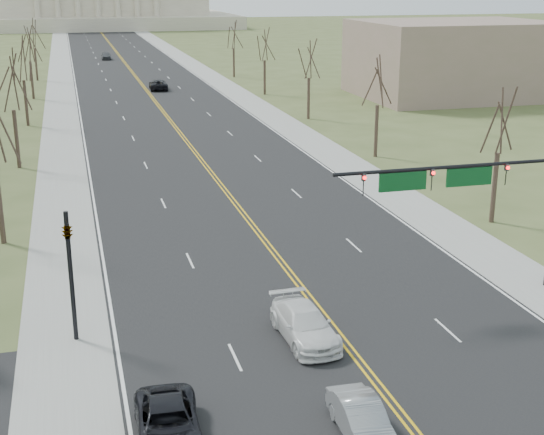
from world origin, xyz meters
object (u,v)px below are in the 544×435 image
signal_left (70,262)px  car_sb_inner_second (305,324)px  car_far_nb (158,85)px  car_far_sb (106,56)px  car_sb_inner_lead (362,420)px  car_sb_outer_lead (168,425)px  signal_mast (467,186)px

signal_left → car_sb_inner_second: 10.64m
car_far_nb → car_far_sb: (-4.82, 45.80, 0.04)m
car_sb_inner_lead → car_sb_outer_lead: 6.76m
car_sb_inner_lead → car_sb_inner_second: 7.75m
signal_mast → car_sb_inner_lead: size_ratio=2.97×
car_sb_outer_lead → car_sb_inner_lead: bearing=-9.6°
signal_mast → car_sb_inner_second: (-9.08, -2.66, -5.01)m
signal_left → car_far_sb: size_ratio=1.32×
car_sb_inner_second → car_far_sb: (-1.45, 127.35, 0.03)m
signal_left → car_sb_outer_lead: (2.95, -8.91, -3.03)m
car_sb_inner_second → car_far_nb: 81.61m
signal_mast → car_sb_inner_lead: signal_mast is taller
signal_mast → car_sb_inner_lead: bearing=-132.1°
car_sb_outer_lead → car_sb_inner_second: 9.32m
signal_left → car_sb_inner_lead: size_ratio=1.47×
signal_left → car_far_sb: (8.41, 124.68, -2.93)m
signal_mast → car_sb_inner_second: signal_mast is taller
car_sb_outer_lead → car_far_nb: (10.28, 87.79, 0.07)m
car_sb_inner_second → car_sb_inner_lead: bearing=-94.9°
car_sb_outer_lead → car_sb_inner_second: (6.92, 6.25, 0.07)m
signal_mast → car_sb_inner_second: bearing=-163.6°
car_sb_inner_second → car_far_nb: (3.37, 81.55, -0.00)m
signal_mast → car_far_nb: 79.25m
signal_left → car_sb_outer_lead: size_ratio=1.24×
signal_mast → car_far_nb: bearing=94.1°
car_sb_inner_lead → car_far_sb: car_far_sb is taller
signal_left → car_far_nb: bearing=80.5°
car_sb_inner_second → car_far_sb: size_ratio=1.12×
car_sb_inner_lead → car_far_sb: size_ratio=0.90×
car_far_sb → car_far_nb: bearing=-82.7°
car_sb_outer_lead → car_sb_inner_second: size_ratio=0.95×
signal_mast → car_sb_outer_lead: signal_mast is taller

